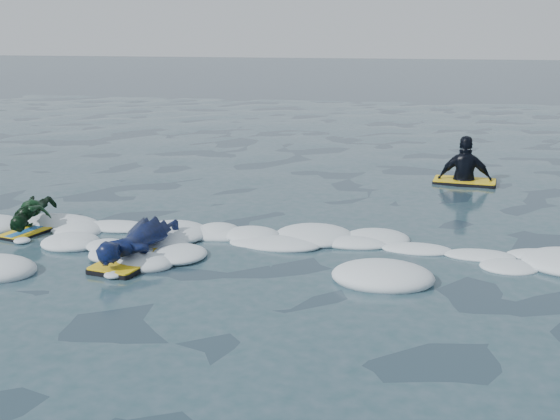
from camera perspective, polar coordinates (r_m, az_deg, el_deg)
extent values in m
plane|color=#152034|center=(8.92, -4.47, -5.31)|extent=(120.00, 120.00, 0.00)
cube|color=black|center=(9.49, -11.98, -4.11)|extent=(0.86, 1.27, 0.06)
cube|color=yellow|center=(9.48, -12.00, -3.88)|extent=(0.83, 1.24, 0.02)
imported|color=#0B144D|center=(9.64, -11.49, -2.41)|extent=(0.82, 1.80, 0.42)
cube|color=black|center=(11.25, -19.83, -1.74)|extent=(0.64, 0.90, 0.04)
cube|color=yellow|center=(11.24, -19.84, -1.60)|extent=(0.61, 0.88, 0.01)
cube|color=blue|center=(11.24, -19.84, -1.56)|extent=(0.33, 0.79, 0.00)
imported|color=#0E3417|center=(11.35, -19.42, -0.36)|extent=(0.80, 1.31, 0.46)
cube|color=black|center=(14.42, 14.76, 2.21)|extent=(1.28, 0.81, 0.06)
cube|color=yellow|center=(14.41, 14.77, 2.37)|extent=(1.26, 0.78, 0.02)
imported|color=black|center=(14.41, 14.77, 2.28)|extent=(1.08, 0.49, 1.81)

